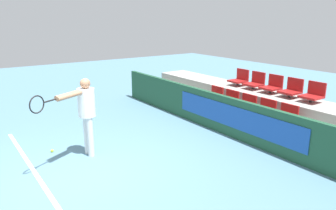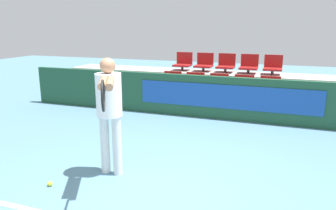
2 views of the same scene
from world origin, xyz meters
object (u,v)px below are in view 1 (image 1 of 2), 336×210
object	(u,v)px
stadium_chair_5	(239,79)
tennis_ball	(52,151)
stadium_chair_7	(272,86)
tennis_player	(85,109)
stadium_chair_0	(214,97)
stadium_chair_9	(313,94)
stadium_chair_8	(292,89)
stadium_chair_3	(264,111)
stadium_chair_4	(285,117)
stadium_chair_6	(255,82)
stadium_chair_1	(229,101)
stadium_chair_2	(246,106)

from	to	relation	value
stadium_chair_5	tennis_ball	size ratio (longest dim) A/B	7.47
stadium_chair_7	tennis_player	distance (m)	5.16
stadium_chair_0	stadium_chair_9	world-z (taller)	stadium_chair_9
stadium_chair_8	tennis_player	xyz separation A→B (m)	(-1.30, -5.11, 0.01)
stadium_chair_3	stadium_chair_4	world-z (taller)	same
stadium_chair_4	stadium_chair_8	world-z (taller)	stadium_chair_8
stadium_chair_6	stadium_chair_8	distance (m)	1.22
tennis_player	stadium_chair_6	bearing A→B (deg)	61.46
stadium_chair_0	tennis_player	size ratio (longest dim) A/B	0.30
stadium_chair_3	tennis_player	world-z (taller)	tennis_player
stadium_chair_1	stadium_chair_2	size ratio (longest dim) A/B	1.00
stadium_chair_1	stadium_chair_3	bearing A→B (deg)	0.00
stadium_chair_3	stadium_chair_7	world-z (taller)	stadium_chair_7
stadium_chair_3	stadium_chair_5	world-z (taller)	stadium_chair_5
stadium_chair_2	stadium_chair_5	size ratio (longest dim) A/B	1.00
stadium_chair_9	tennis_ball	size ratio (longest dim) A/B	7.47
stadium_chair_1	stadium_chair_6	xyz separation A→B (m)	(0.00, 1.03, 0.41)
stadium_chair_6	stadium_chair_7	world-z (taller)	same
stadium_chair_0	stadium_chair_8	world-z (taller)	stadium_chair_8
stadium_chair_4	stadium_chair_7	world-z (taller)	stadium_chair_7
stadium_chair_1	stadium_chair_2	distance (m)	0.61
stadium_chair_4	stadium_chair_3	bearing A→B (deg)	180.00
stadium_chair_3	stadium_chair_8	bearing A→B (deg)	90.00
stadium_chair_3	stadium_chair_9	distance (m)	1.27
stadium_chair_8	tennis_ball	distance (m)	6.08
stadium_chair_8	tennis_ball	xyz separation A→B (m)	(-1.91, -5.69, -1.00)
stadium_chair_7	stadium_chair_4	bearing A→B (deg)	-40.30
tennis_ball	stadium_chair_0	bearing A→B (deg)	88.97
stadium_chair_5	stadium_chair_8	xyz separation A→B (m)	(1.83, 0.00, 0.00)
stadium_chair_4	stadium_chair_9	size ratio (longest dim) A/B	1.00
stadium_chair_1	stadium_chair_6	size ratio (longest dim) A/B	1.00
stadium_chair_8	stadium_chair_0	bearing A→B (deg)	-150.51
stadium_chair_0	stadium_chair_2	bearing A→B (deg)	0.00
stadium_chair_6	stadium_chair_9	bearing A→B (deg)	0.00
stadium_chair_6	stadium_chair_8	size ratio (longest dim) A/B	1.00
stadium_chair_7	stadium_chair_8	bearing A→B (deg)	0.00
stadium_chair_3	stadium_chair_7	bearing A→B (deg)	120.52
stadium_chair_8	tennis_player	size ratio (longest dim) A/B	0.30
stadium_chair_5	stadium_chair_7	bearing A→B (deg)	0.00
stadium_chair_9	tennis_ball	world-z (taller)	stadium_chair_9
stadium_chair_1	stadium_chair_7	distance (m)	1.27
stadium_chair_5	tennis_player	xyz separation A→B (m)	(0.53, -5.11, 0.01)
stadium_chair_2	tennis_ball	size ratio (longest dim) A/B	7.47
stadium_chair_3	stadium_chair_8	xyz separation A→B (m)	(0.00, 1.03, 0.41)
tennis_player	tennis_ball	size ratio (longest dim) A/B	25.15
tennis_ball	stadium_chair_2	bearing A→B (deg)	74.39
stadium_chair_9	tennis_ball	bearing A→B (deg)	-113.88
stadium_chair_4	stadium_chair_5	xyz separation A→B (m)	(-2.44, 1.03, 0.41)
stadium_chair_4	stadium_chair_9	distance (m)	1.11
stadium_chair_0	stadium_chair_9	bearing A→B (deg)	22.98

